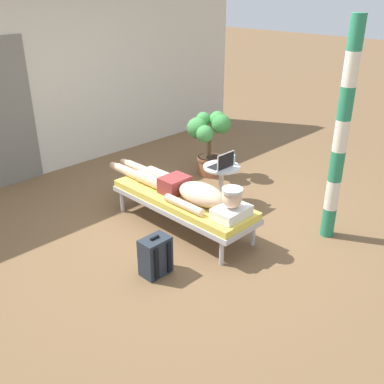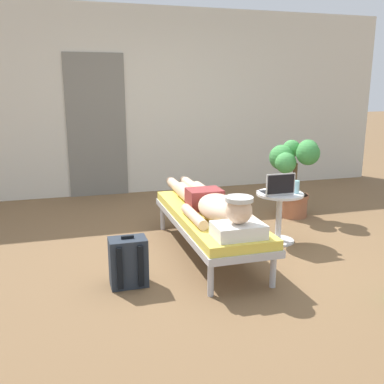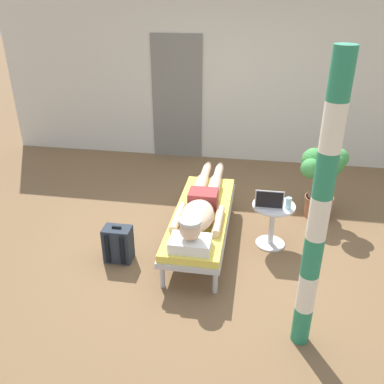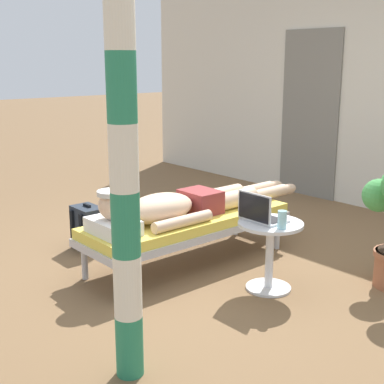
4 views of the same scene
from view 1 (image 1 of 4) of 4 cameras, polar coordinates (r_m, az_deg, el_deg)
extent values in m
plane|color=brown|center=(5.47, 0.09, -3.85)|extent=(40.00, 40.00, 0.00)
cube|color=beige|center=(7.05, -17.69, 13.44)|extent=(7.60, 0.20, 2.70)
cube|color=slate|center=(6.69, -22.94, 9.12)|extent=(0.84, 0.03, 2.04)
cylinder|color=#B7B7BC|center=(5.72, -8.94, -1.21)|extent=(0.05, 0.05, 0.28)
cylinder|color=#B7B7BC|center=(6.01, -4.93, 0.39)|extent=(0.05, 0.05, 0.28)
cylinder|color=#B7B7BC|center=(4.64, 3.81, -7.77)|extent=(0.05, 0.05, 0.28)
cylinder|color=#B7B7BC|center=(4.99, 7.83, -5.35)|extent=(0.05, 0.05, 0.28)
cube|color=#B7B7BC|center=(5.22, -1.16, -1.53)|extent=(0.63, 1.88, 0.06)
cube|color=#E5CC4C|center=(5.19, -1.17, -0.84)|extent=(0.60, 1.84, 0.08)
cube|color=white|center=(4.70, 5.07, -2.57)|extent=(0.40, 0.28, 0.11)
sphere|color=beige|center=(4.63, 5.15, -0.83)|extent=(0.21, 0.21, 0.21)
cylinder|color=silver|center=(4.59, 5.19, 0.24)|extent=(0.22, 0.22, 0.03)
ellipsoid|color=beige|center=(4.93, 1.19, -0.28)|extent=(0.35, 0.60, 0.23)
cylinder|color=beige|center=(4.86, -1.04, -1.65)|extent=(0.09, 0.55, 0.09)
cylinder|color=beige|center=(5.14, 2.47, -0.06)|extent=(0.09, 0.55, 0.09)
cube|color=maroon|center=(5.22, -2.23, 0.96)|extent=(0.33, 0.26, 0.19)
cylinder|color=beige|center=(5.41, -5.36, 1.55)|extent=(0.15, 0.42, 0.15)
cylinder|color=beige|center=(5.73, -8.15, 2.58)|extent=(0.11, 0.44, 0.11)
ellipsoid|color=beige|center=(5.95, -9.86, 3.28)|extent=(0.09, 0.20, 0.10)
cylinder|color=beige|center=(5.51, -4.02, 2.06)|extent=(0.15, 0.42, 0.15)
cylinder|color=beige|center=(5.82, -6.83, 3.05)|extent=(0.11, 0.44, 0.11)
ellipsoid|color=beige|center=(6.04, -8.57, 3.73)|extent=(0.09, 0.20, 0.10)
cylinder|color=silver|center=(5.94, 3.67, -1.28)|extent=(0.34, 0.34, 0.02)
cylinder|color=silver|center=(5.84, 3.74, 0.90)|extent=(0.06, 0.06, 0.48)
cylinder|color=silver|center=(5.74, 3.81, 3.20)|extent=(0.48, 0.48, 0.02)
cube|color=silver|center=(5.69, 3.42, 3.23)|extent=(0.31, 0.22, 0.02)
cube|color=black|center=(5.69, 3.35, 3.35)|extent=(0.27, 0.15, 0.00)
cube|color=silver|center=(5.57, 4.34, 3.98)|extent=(0.31, 0.01, 0.21)
cube|color=black|center=(5.57, 4.41, 3.96)|extent=(0.29, 0.00, 0.19)
cylinder|color=#99D8E5|center=(5.78, 5.23, 4.16)|extent=(0.06, 0.06, 0.13)
cube|color=#262D38|center=(4.48, -4.71, -8.18)|extent=(0.30, 0.20, 0.40)
cube|color=#262D38|center=(4.60, -5.67, -8.31)|extent=(0.23, 0.04, 0.18)
cube|color=black|center=(4.37, -4.55, -9.18)|extent=(0.04, 0.02, 0.34)
cube|color=black|center=(4.46, -2.94, -8.34)|extent=(0.04, 0.02, 0.34)
cube|color=black|center=(4.37, -4.80, -5.86)|extent=(0.10, 0.02, 0.02)
cylinder|color=#9E5B3D|center=(6.77, 2.20, 3.41)|extent=(0.34, 0.34, 0.28)
cylinder|color=#9E5B3D|center=(6.72, 2.22, 4.36)|extent=(0.37, 0.37, 0.04)
cylinder|color=#332319|center=(6.71, 2.22, 4.56)|extent=(0.31, 0.31, 0.01)
cylinder|color=brown|center=(6.65, 2.25, 6.09)|extent=(0.06, 0.06, 0.39)
sphere|color=#429347|center=(6.63, 3.30, 9.25)|extent=(0.25, 0.25, 0.25)
sphere|color=#429347|center=(6.65, 1.47, 9.30)|extent=(0.22, 0.22, 0.22)
sphere|color=#429347|center=(6.58, 0.70, 8.20)|extent=(0.31, 0.31, 0.31)
sphere|color=#429347|center=(6.42, 1.66, 7.44)|extent=(0.25, 0.25, 0.25)
sphere|color=#38843D|center=(6.48, 3.77, 8.68)|extent=(0.28, 0.28, 0.28)
cylinder|color=#267F59|center=(5.36, 17.04, -3.64)|extent=(0.15, 0.15, 0.34)
cylinder|color=silver|center=(5.21, 17.52, -0.32)|extent=(0.15, 0.15, 0.34)
cylinder|color=#267F59|center=(5.08, 18.02, 3.18)|extent=(0.15, 0.15, 0.34)
cylinder|color=silver|center=(4.96, 18.55, 6.85)|extent=(0.15, 0.15, 0.34)
cylinder|color=#267F59|center=(4.87, 19.11, 10.68)|extent=(0.15, 0.15, 0.34)
cylinder|color=silver|center=(4.80, 19.71, 14.63)|extent=(0.15, 0.15, 0.34)
cylinder|color=#267F59|center=(4.76, 20.34, 18.67)|extent=(0.15, 0.15, 0.34)
camera|label=2|loc=(2.28, 48.43, -12.91)|focal=40.50mm
camera|label=3|loc=(3.87, 57.80, 15.09)|focal=38.57mm
camera|label=4|loc=(6.58, 39.86, 10.96)|focal=49.91mm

